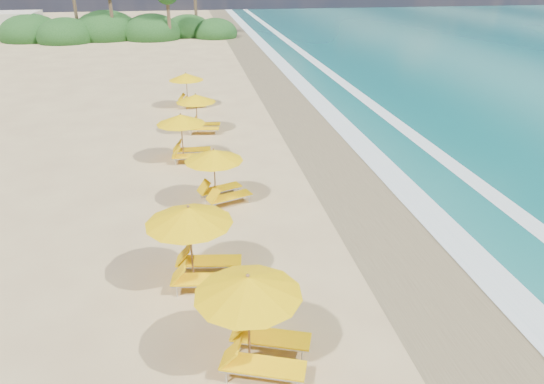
% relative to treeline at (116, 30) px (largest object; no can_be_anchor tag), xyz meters
% --- Properties ---
extents(ground, '(160.00, 160.00, 0.00)m').
position_rel_treeline_xyz_m(ground, '(9.94, -45.51, -1.00)').
color(ground, tan).
rests_on(ground, ground).
extents(wet_sand, '(4.00, 160.00, 0.01)m').
position_rel_treeline_xyz_m(wet_sand, '(13.94, -45.51, -0.99)').
color(wet_sand, '#8E7C54').
rests_on(wet_sand, ground).
extents(surf_foam, '(4.00, 160.00, 0.01)m').
position_rel_treeline_xyz_m(surf_foam, '(16.64, -45.51, -0.97)').
color(surf_foam, white).
rests_on(surf_foam, ground).
extents(station_2, '(2.93, 2.88, 2.29)m').
position_rel_treeline_xyz_m(station_2, '(8.59, -51.64, 0.29)').
color(station_2, olive).
rests_on(station_2, ground).
extents(station_3, '(2.72, 2.58, 2.32)m').
position_rel_treeline_xyz_m(station_3, '(7.48, -48.36, 0.31)').
color(station_3, olive).
rests_on(station_3, ground).
extents(station_4, '(2.70, 2.66, 2.09)m').
position_rel_treeline_xyz_m(station_4, '(8.36, -43.48, 0.18)').
color(station_4, olive).
rests_on(station_4, ground).
extents(station_5, '(2.35, 2.18, 2.12)m').
position_rel_treeline_xyz_m(station_5, '(7.26, -39.03, 0.19)').
color(station_5, olive).
rests_on(station_5, ground).
extents(station_6, '(2.37, 2.25, 2.01)m').
position_rel_treeline_xyz_m(station_6, '(7.98, -35.16, 0.13)').
color(station_6, olive).
rests_on(station_6, ground).
extents(station_7, '(2.51, 2.41, 2.07)m').
position_rel_treeline_xyz_m(station_7, '(7.57, -30.17, 0.16)').
color(station_7, olive).
rests_on(station_7, ground).
extents(treeline, '(25.80, 8.80, 9.74)m').
position_rel_treeline_xyz_m(treeline, '(0.00, 0.00, 0.00)').
color(treeline, '#163D14').
rests_on(treeline, ground).
extents(beach_building, '(7.00, 5.00, 2.80)m').
position_rel_treeline_xyz_m(beach_building, '(-12.06, 2.49, 0.40)').
color(beach_building, beige).
rests_on(beach_building, ground).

